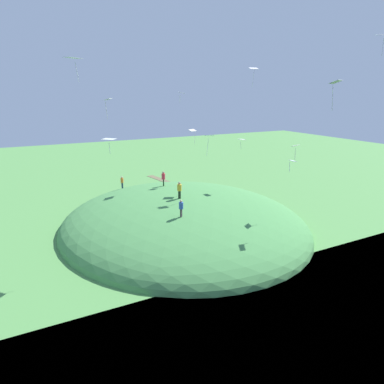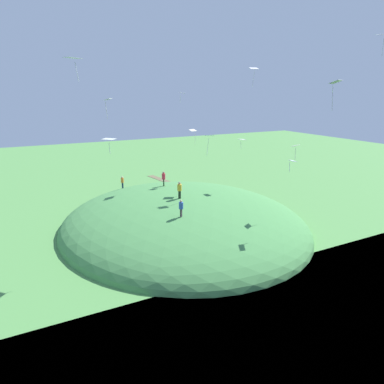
# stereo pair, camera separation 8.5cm
# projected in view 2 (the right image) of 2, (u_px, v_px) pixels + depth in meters

# --- Properties ---
(ground_plane) EXTENTS (160.00, 160.00, 0.00)m
(ground_plane) POSITION_uv_depth(u_px,v_px,m) (216.00, 244.00, 33.39)
(ground_plane) COLOR #518F46
(grass_hill) EXTENTS (29.31, 26.82, 6.99)m
(grass_hill) POSITION_uv_depth(u_px,v_px,m) (183.00, 225.00, 38.36)
(grass_hill) COLOR #498C48
(grass_hill) RESTS_ON ground_plane
(dirt_path) EXTENTS (14.72, 3.78, 0.04)m
(dirt_path) POSITION_uv_depth(u_px,v_px,m) (173.00, 184.00, 55.70)
(dirt_path) COLOR brown
(dirt_path) RESTS_ON ground_plane
(person_on_hilltop) EXTENTS (0.59, 0.59, 1.81)m
(person_on_hilltop) POSITION_uv_depth(u_px,v_px,m) (180.00, 188.00, 36.01)
(person_on_hilltop) COLOR black
(person_on_hilltop) RESTS_ON grass_hill
(person_walking_path) EXTENTS (0.42, 0.42, 1.61)m
(person_walking_path) POSITION_uv_depth(u_px,v_px,m) (122.00, 181.00, 44.40)
(person_walking_path) COLOR #20344D
(person_walking_path) RESTS_ON grass_hill
(person_with_child) EXTENTS (0.54, 0.54, 1.84)m
(person_with_child) POSITION_uv_depth(u_px,v_px,m) (164.00, 177.00, 41.84)
(person_with_child) COLOR black
(person_with_child) RESTS_ON grass_hill
(person_near_shore) EXTENTS (0.58, 0.58, 1.66)m
(person_near_shore) POSITION_uv_depth(u_px,v_px,m) (181.00, 206.00, 31.47)
(person_near_shore) COLOR #362B32
(person_near_shore) RESTS_ON grass_hill
(kite_0) EXTENTS (0.83, 1.03, 1.77)m
(kite_0) POSITION_uv_depth(u_px,v_px,m) (193.00, 131.00, 42.14)
(kite_0) COLOR white
(kite_1) EXTENTS (1.26, 1.38, 1.64)m
(kite_1) POSITION_uv_depth(u_px,v_px,m) (73.00, 59.00, 23.50)
(kite_1) COLOR white
(kite_2) EXTENTS (1.14, 1.26, 2.33)m
(kite_2) POSITION_uv_depth(u_px,v_px,m) (209.00, 137.00, 38.05)
(kite_2) COLOR white
(kite_3) EXTENTS (0.92, 0.66, 1.12)m
(kite_3) POSITION_uv_depth(u_px,v_px,m) (242.00, 140.00, 39.15)
(kite_3) COLOR silver
(kite_4) EXTENTS (1.00, 1.17, 2.10)m
(kite_4) POSITION_uv_depth(u_px,v_px,m) (335.00, 83.00, 23.70)
(kite_4) COLOR white
(kite_5) EXTENTS (1.26, 1.25, 1.21)m
(kite_5) POSITION_uv_depth(u_px,v_px,m) (109.00, 140.00, 27.63)
(kite_5) COLOR white
(kite_6) EXTENTS (1.39, 1.24, 1.28)m
(kite_6) POSITION_uv_depth(u_px,v_px,m) (182.00, 93.00, 41.93)
(kite_6) COLOR silver
(kite_7) EXTENTS (1.10, 1.17, 1.71)m
(kite_7) POSITION_uv_depth(u_px,v_px,m) (383.00, 36.00, 27.60)
(kite_7) COLOR white
(kite_8) EXTENTS (0.84, 0.95, 1.46)m
(kite_8) POSITION_uv_depth(u_px,v_px,m) (295.00, 146.00, 32.53)
(kite_8) COLOR white
(kite_9) EXTENTS (0.82, 1.05, 2.06)m
(kite_9) POSITION_uv_depth(u_px,v_px,m) (254.00, 69.00, 37.28)
(kite_9) COLOR white
(kite_10) EXTENTS (0.91, 0.83, 1.72)m
(kite_10) POSITION_uv_depth(u_px,v_px,m) (108.00, 101.00, 28.57)
(kite_10) COLOR silver
(kite_11) EXTENTS (0.72, 0.56, 1.03)m
(kite_11) POSITION_uv_depth(u_px,v_px,m) (292.00, 162.00, 29.44)
(kite_11) COLOR white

